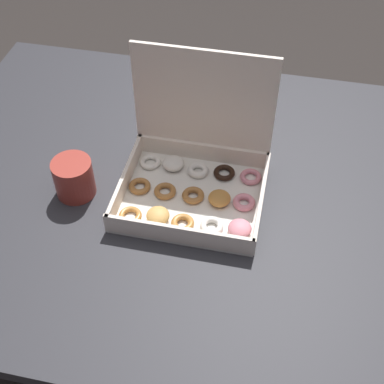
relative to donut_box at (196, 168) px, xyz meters
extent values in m
plane|color=#2D2826|center=(0.00, -0.01, -0.77)|extent=(8.00, 8.00, 0.00)
cube|color=#2D2D33|center=(0.00, -0.01, -0.07)|extent=(1.28, 0.96, 0.03)
cylinder|color=#2D2D33|center=(-0.59, 0.43, -0.43)|extent=(0.06, 0.06, 0.68)
cube|color=silver|center=(0.00, -0.04, -0.06)|extent=(0.30, 0.25, 0.01)
cube|color=silver|center=(0.00, -0.16, -0.03)|extent=(0.30, 0.01, 0.04)
cube|color=silver|center=(0.00, 0.09, -0.03)|extent=(0.30, 0.01, 0.04)
cube|color=silver|center=(-0.15, -0.04, -0.03)|extent=(0.01, 0.25, 0.04)
cube|color=silver|center=(0.15, -0.04, -0.03)|extent=(0.01, 0.25, 0.04)
cube|color=silver|center=(0.00, 0.09, 0.11)|extent=(0.30, 0.01, 0.24)
torus|color=#B77A38|center=(-0.11, -0.12, -0.05)|extent=(0.05, 0.05, 0.01)
ellipsoid|color=tan|center=(-0.06, -0.11, -0.04)|extent=(0.05, 0.05, 0.03)
torus|color=#B77A38|center=(0.00, -0.12, -0.05)|extent=(0.05, 0.05, 0.01)
torus|color=white|center=(0.06, -0.11, -0.05)|extent=(0.05, 0.05, 0.01)
ellipsoid|color=pink|center=(0.11, -0.11, -0.04)|extent=(0.05, 0.05, 0.03)
torus|color=#9E6633|center=(-0.12, -0.03, -0.05)|extent=(0.05, 0.05, 0.01)
torus|color=#9E6633|center=(-0.06, -0.04, -0.05)|extent=(0.05, 0.05, 0.01)
torus|color=#9E6633|center=(0.00, -0.04, -0.05)|extent=(0.05, 0.05, 0.01)
ellipsoid|color=#B77A38|center=(0.06, -0.04, -0.04)|extent=(0.05, 0.05, 0.02)
torus|color=pink|center=(0.11, -0.03, -0.05)|extent=(0.05, 0.05, 0.01)
torus|color=white|center=(-0.12, 0.04, -0.05)|extent=(0.05, 0.05, 0.01)
ellipsoid|color=white|center=(-0.06, 0.04, -0.04)|extent=(0.05, 0.05, 0.02)
torus|color=white|center=(0.00, 0.04, -0.05)|extent=(0.05, 0.05, 0.01)
torus|color=black|center=(0.06, 0.05, -0.05)|extent=(0.05, 0.05, 0.01)
torus|color=pink|center=(0.12, 0.05, -0.05)|extent=(0.05, 0.05, 0.01)
cylinder|color=#A3382D|center=(-0.25, -0.07, -0.02)|extent=(0.09, 0.09, 0.09)
cylinder|color=black|center=(-0.25, -0.07, 0.02)|extent=(0.07, 0.07, 0.01)
camera|label=1|loc=(0.16, -0.80, 0.80)|focal=50.00mm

